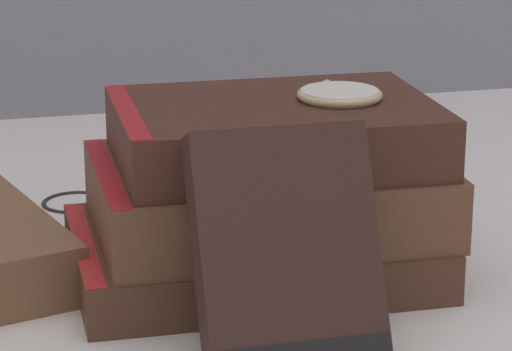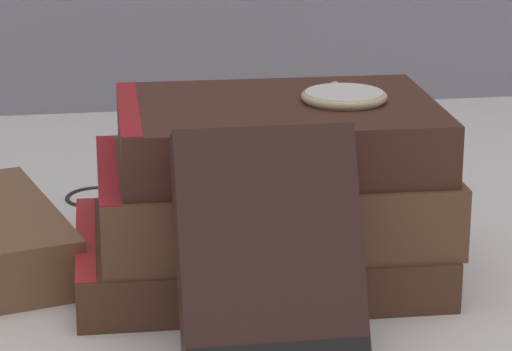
% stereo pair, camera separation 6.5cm
% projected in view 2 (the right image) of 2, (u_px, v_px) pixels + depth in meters
% --- Properties ---
extents(ground_plane, '(3.00, 3.00, 0.00)m').
position_uv_depth(ground_plane, '(309.00, 307.00, 0.71)').
color(ground_plane, silver).
extents(book_flat_bottom, '(0.22, 0.15, 0.03)m').
position_uv_depth(book_flat_bottom, '(247.00, 253.00, 0.75)').
color(book_flat_bottom, '#4C2D1E').
rests_on(book_flat_bottom, ground_plane).
extents(book_flat_middle, '(0.21, 0.15, 0.04)m').
position_uv_depth(book_flat_middle, '(261.00, 196.00, 0.74)').
color(book_flat_middle, brown).
rests_on(book_flat_middle, book_flat_bottom).
extents(book_flat_top, '(0.19, 0.14, 0.04)m').
position_uv_depth(book_flat_top, '(269.00, 133.00, 0.73)').
color(book_flat_top, '#422319').
rests_on(book_flat_top, book_flat_middle).
extents(book_leaning_front, '(0.10, 0.08, 0.12)m').
position_uv_depth(book_leaning_front, '(269.00, 256.00, 0.63)').
color(book_leaning_front, '#331E19').
rests_on(book_leaning_front, ground_plane).
extents(pocket_watch, '(0.05, 0.06, 0.01)m').
position_uv_depth(pocket_watch, '(344.00, 96.00, 0.73)').
color(pocket_watch, silver).
rests_on(pocket_watch, book_flat_top).
extents(reading_glasses, '(0.11, 0.05, 0.00)m').
position_uv_depth(reading_glasses, '(138.00, 193.00, 0.91)').
color(reading_glasses, black).
rests_on(reading_glasses, ground_plane).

